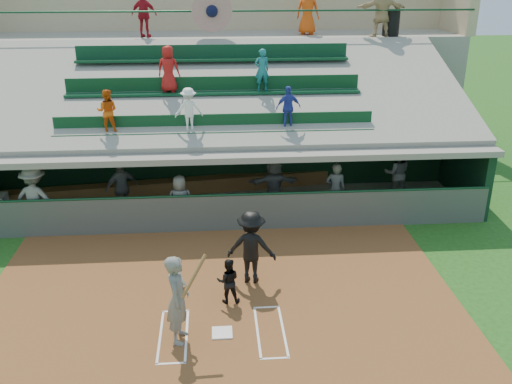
{
  "coord_description": "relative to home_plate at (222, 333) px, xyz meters",
  "views": [
    {
      "loc": [
        -0.05,
        -10.06,
        7.33
      ],
      "look_at": [
        0.99,
        3.5,
        1.8
      ],
      "focal_mm": 40.0,
      "sensor_mm": 36.0,
      "label": 1
    }
  ],
  "objects": [
    {
      "name": "concourse_staff_b",
      "position": [
        3.75,
        13.09,
        5.48
      ],
      "size": [
        1.04,
        0.86,
        1.83
      ],
      "primitive_type": "imported",
      "rotation": [
        0.0,
        0.0,
        2.78
      ],
      "color": "#DB470C",
      "rests_on": "concourse_slab"
    },
    {
      "name": "concourse_staff_c",
      "position": [
        6.45,
        12.16,
        5.57
      ],
      "size": [
        1.88,
        0.65,
        2.01
      ],
      "primitive_type": "imported",
      "rotation": [
        0.0,
        0.0,
        3.11
      ],
      "color": "tan",
      "rests_on": "concourse_slab"
    },
    {
      "name": "catcher",
      "position": [
        0.17,
        1.21,
        0.53
      ],
      "size": [
        0.54,
        0.42,
        1.09
      ],
      "primitive_type": "imported",
      "rotation": [
        0.0,
        0.0,
        3.13
      ],
      "color": "black",
      "rests_on": "dirt_slab"
    },
    {
      "name": "batters_box_chalk",
      "position": [
        0.0,
        0.0,
        -0.01
      ],
      "size": [
        2.65,
        1.85,
        0.01
      ],
      "color": "white",
      "rests_on": "dirt_slab"
    },
    {
      "name": "dugout_player_b",
      "position": [
        -2.89,
        6.31,
        0.88
      ],
      "size": [
        1.11,
        0.85,
        1.75
      ],
      "primitive_type": "imported",
      "rotation": [
        0.0,
        0.0,
        3.62
      ],
      "color": "#535651",
      "rests_on": "dugout_floor"
    },
    {
      "name": "home_plate",
      "position": [
        0.0,
        0.0,
        0.0
      ],
      "size": [
        0.43,
        0.43,
        0.03
      ],
      "primitive_type": "cube",
      "color": "white",
      "rests_on": "dirt_slab"
    },
    {
      "name": "batter_at_plate",
      "position": [
        -0.87,
        -0.13,
        0.96
      ],
      "size": [
        0.91,
        0.8,
        1.95
      ],
      "color": "#61645E",
      "rests_on": "dirt_slab"
    },
    {
      "name": "dugout_player_e",
      "position": [
        3.58,
        5.8,
        0.84
      ],
      "size": [
        0.68,
        0.52,
        1.67
      ],
      "primitive_type": "imported",
      "rotation": [
        0.0,
        0.0,
        2.94
      ],
      "color": "#525450",
      "rests_on": "dugout_floor"
    },
    {
      "name": "ground",
      "position": [
        0.0,
        0.0,
        -0.04
      ],
      "size": [
        100.0,
        100.0,
        0.0
      ],
      "primitive_type": "plane",
      "color": "#1C4D15",
      "rests_on": "ground"
    },
    {
      "name": "concourse_slab",
      "position": [
        0.0,
        13.5,
        2.26
      ],
      "size": [
        20.0,
        3.0,
        4.6
      ],
      "primitive_type": "cube",
      "color": "gray",
      "rests_on": "ground"
    },
    {
      "name": "dugout_player_c",
      "position": [
        -1.08,
        5.3,
        0.8
      ],
      "size": [
        0.79,
        0.52,
        1.59
      ],
      "primitive_type": "imported",
      "rotation": [
        0.0,
        0.0,
        3.13
      ],
      "color": "#525450",
      "rests_on": "dugout_floor"
    },
    {
      "name": "dugout_player_d",
      "position": [
        1.76,
        6.28,
        0.86
      ],
      "size": [
        1.6,
        0.57,
        1.71
      ],
      "primitive_type": "imported",
      "rotation": [
        0.0,
        0.0,
        3.18
      ],
      "color": "#50534E",
      "rests_on": "dugout_floor"
    },
    {
      "name": "dugout_player_f",
      "position": [
        5.87,
        6.99,
        0.86
      ],
      "size": [
        0.92,
        0.76,
        1.71
      ],
      "primitive_type": "imported",
      "rotation": [
        0.0,
        0.0,
        3.0
      ],
      "color": "#5F615C",
      "rests_on": "dugout_floor"
    },
    {
      "name": "dirt_slab",
      "position": [
        0.0,
        0.5,
        -0.03
      ],
      "size": [
        11.0,
        9.0,
        0.02
      ],
      "primitive_type": "cube",
      "color": "brown",
      "rests_on": "ground"
    },
    {
      "name": "concourse_staff_a",
      "position": [
        -2.56,
        12.67,
        5.41
      ],
      "size": [
        1.07,
        0.65,
        1.7
      ],
      "primitive_type": "imported",
      "rotation": [
        0.0,
        0.0,
        2.89
      ],
      "color": "#AB1320",
      "rests_on": "concourse_slab"
    },
    {
      "name": "dugout_player_a",
      "position": [
        -5.19,
        5.33,
        1.0
      ],
      "size": [
        1.4,
        0.96,
        2.0
      ],
      "primitive_type": "imported",
      "rotation": [
        0.0,
        0.0,
        2.97
      ],
      "color": "#61645F",
      "rests_on": "dugout_floor"
    },
    {
      "name": "dugout_bench",
      "position": [
        0.12,
        8.11,
        0.25
      ],
      "size": [
        15.93,
        2.63,
        0.48
      ],
      "primitive_type": "cube",
      "rotation": [
        0.0,
        0.0,
        0.13
      ],
      "color": "olive",
      "rests_on": "dugout_floor"
    },
    {
      "name": "home_umpire",
      "position": [
        0.77,
        2.11,
        0.91
      ],
      "size": [
        1.31,
        0.93,
        1.84
      ],
      "primitive_type": "imported",
      "rotation": [
        0.0,
        0.0,
        2.92
      ],
      "color": "black",
      "rests_on": "dirt_slab"
    },
    {
      "name": "trash_bin",
      "position": [
        6.92,
        12.39,
        5.05
      ],
      "size": [
        0.64,
        0.64,
        0.96
      ],
      "primitive_type": "cylinder",
      "color": "black",
      "rests_on": "concourse_slab"
    },
    {
      "name": "dugout_floor",
      "position": [
        0.0,
        6.75,
        -0.02
      ],
      "size": [
        16.0,
        3.5,
        0.04
      ],
      "primitive_type": "cube",
      "color": "gray",
      "rests_on": "ground"
    },
    {
      "name": "grandstand",
      "position": [
        -0.01,
        10.51,
        2.23
      ],
      "size": [
        20.4,
        10.4,
        7.8
      ],
      "color": "#4F544F",
      "rests_on": "ground"
    }
  ]
}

